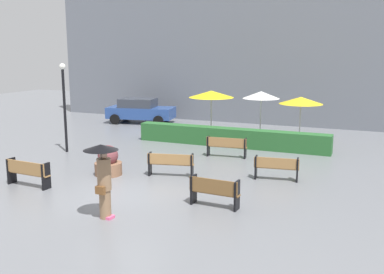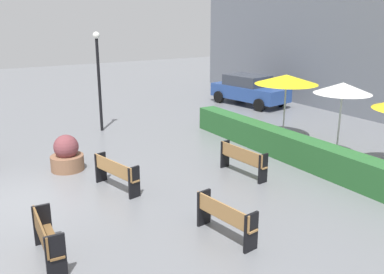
{
  "view_description": "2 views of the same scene",
  "coord_description": "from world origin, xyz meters",
  "px_view_note": "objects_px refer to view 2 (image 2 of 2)",
  "views": [
    {
      "loc": [
        7.37,
        -11.73,
        4.58
      ],
      "look_at": [
        0.4,
        4.85,
        1.06
      ],
      "focal_mm": 41.52,
      "sensor_mm": 36.0,
      "label": 1
    },
    {
      "loc": [
        10.83,
        -1.3,
        4.67
      ],
      "look_at": [
        0.31,
        5.14,
        1.07
      ],
      "focal_mm": 39.42,
      "sensor_mm": 36.0,
      "label": 2
    }
  ],
  "objects_px": {
    "bench_far_right": "(225,216)",
    "bench_mid_center": "(115,172)",
    "bench_near_right": "(46,237)",
    "patio_umbrella_yellow": "(286,79)",
    "patio_umbrella_white": "(343,88)",
    "bench_back_row": "(242,158)",
    "planter_pot": "(67,155)",
    "lamp_post": "(98,72)",
    "parked_car": "(249,89)"
  },
  "relations": [
    {
      "from": "bench_back_row",
      "to": "patio_umbrella_yellow",
      "type": "relative_size",
      "value": 0.7
    },
    {
      "from": "bench_far_right",
      "to": "bench_near_right",
      "type": "xyz_separation_m",
      "value": [
        -1.1,
        -3.48,
        0.01
      ]
    },
    {
      "from": "bench_mid_center",
      "to": "patio_umbrella_white",
      "type": "height_order",
      "value": "patio_umbrella_white"
    },
    {
      "from": "bench_mid_center",
      "to": "bench_back_row",
      "type": "bearing_deg",
      "value": 75.51
    },
    {
      "from": "lamp_post",
      "to": "bench_mid_center",
      "type": "bearing_deg",
      "value": -16.42
    },
    {
      "from": "lamp_post",
      "to": "parked_car",
      "type": "height_order",
      "value": "lamp_post"
    },
    {
      "from": "bench_near_right",
      "to": "parked_car",
      "type": "distance_m",
      "value": 16.11
    },
    {
      "from": "bench_mid_center",
      "to": "patio_umbrella_white",
      "type": "bearing_deg",
      "value": 77.65
    },
    {
      "from": "bench_far_right",
      "to": "bench_back_row",
      "type": "relative_size",
      "value": 0.9
    },
    {
      "from": "bench_near_right",
      "to": "patio_umbrella_yellow",
      "type": "relative_size",
      "value": 0.6
    },
    {
      "from": "lamp_post",
      "to": "patio_umbrella_yellow",
      "type": "xyz_separation_m",
      "value": [
        5.05,
        5.42,
        -0.1
      ]
    },
    {
      "from": "bench_near_right",
      "to": "bench_far_right",
      "type": "bearing_deg",
      "value": 72.51
    },
    {
      "from": "bench_back_row",
      "to": "patio_umbrella_white",
      "type": "height_order",
      "value": "patio_umbrella_white"
    },
    {
      "from": "bench_mid_center",
      "to": "planter_pot",
      "type": "bearing_deg",
      "value": -162.39
    },
    {
      "from": "bench_back_row",
      "to": "patio_umbrella_yellow",
      "type": "bearing_deg",
      "value": 119.75
    },
    {
      "from": "bench_mid_center",
      "to": "parked_car",
      "type": "bearing_deg",
      "value": 124.4
    },
    {
      "from": "planter_pot",
      "to": "patio_umbrella_white",
      "type": "xyz_separation_m",
      "value": [
        3.8,
        7.81,
        1.94
      ]
    },
    {
      "from": "lamp_post",
      "to": "patio_umbrella_white",
      "type": "height_order",
      "value": "lamp_post"
    },
    {
      "from": "bench_far_right",
      "to": "parked_car",
      "type": "height_order",
      "value": "parked_car"
    },
    {
      "from": "bench_near_right",
      "to": "parked_car",
      "type": "height_order",
      "value": "parked_car"
    },
    {
      "from": "bench_far_right",
      "to": "bench_mid_center",
      "type": "xyz_separation_m",
      "value": [
        -3.7,
        -1.03,
        0.02
      ]
    },
    {
      "from": "patio_umbrella_yellow",
      "to": "lamp_post",
      "type": "bearing_deg",
      "value": -132.96
    },
    {
      "from": "bench_near_right",
      "to": "planter_pot",
      "type": "bearing_deg",
      "value": 160.21
    },
    {
      "from": "bench_far_right",
      "to": "bench_near_right",
      "type": "height_order",
      "value": "bench_near_right"
    },
    {
      "from": "planter_pot",
      "to": "patio_umbrella_yellow",
      "type": "relative_size",
      "value": 0.44
    },
    {
      "from": "bench_back_row",
      "to": "lamp_post",
      "type": "xyz_separation_m",
      "value": [
        -7.09,
        -1.84,
        1.93
      ]
    },
    {
      "from": "lamp_post",
      "to": "bench_far_right",
      "type": "bearing_deg",
      "value": -4.55
    },
    {
      "from": "bench_back_row",
      "to": "parked_car",
      "type": "xyz_separation_m",
      "value": [
        -8.06,
        6.74,
        0.29
      ]
    },
    {
      "from": "patio_umbrella_white",
      "to": "patio_umbrella_yellow",
      "type": "bearing_deg",
      "value": 177.26
    },
    {
      "from": "bench_near_right",
      "to": "planter_pot",
      "type": "height_order",
      "value": "planter_pot"
    },
    {
      "from": "bench_back_row",
      "to": "bench_near_right",
      "type": "distance_m",
      "value": 6.33
    },
    {
      "from": "bench_back_row",
      "to": "lamp_post",
      "type": "distance_m",
      "value": 7.58
    },
    {
      "from": "bench_far_right",
      "to": "patio_umbrella_white",
      "type": "height_order",
      "value": "patio_umbrella_white"
    },
    {
      "from": "planter_pot",
      "to": "patio_umbrella_yellow",
      "type": "distance_m",
      "value": 8.24
    },
    {
      "from": "parked_car",
      "to": "patio_umbrella_yellow",
      "type": "bearing_deg",
      "value": -27.75
    },
    {
      "from": "patio_umbrella_yellow",
      "to": "patio_umbrella_white",
      "type": "distance_m",
      "value": 2.66
    },
    {
      "from": "bench_far_right",
      "to": "bench_mid_center",
      "type": "relative_size",
      "value": 0.93
    },
    {
      "from": "lamp_post",
      "to": "parked_car",
      "type": "bearing_deg",
      "value": 96.46
    },
    {
      "from": "bench_far_right",
      "to": "bench_back_row",
      "type": "bearing_deg",
      "value": 136.37
    },
    {
      "from": "patio_umbrella_yellow",
      "to": "bench_near_right",
      "type": "bearing_deg",
      "value": -69.08
    },
    {
      "from": "planter_pot",
      "to": "patio_umbrella_white",
      "type": "relative_size",
      "value": 0.43
    },
    {
      "from": "bench_far_right",
      "to": "bench_mid_center",
      "type": "distance_m",
      "value": 3.84
    },
    {
      "from": "lamp_post",
      "to": "patio_umbrella_white",
      "type": "bearing_deg",
      "value": 34.49
    },
    {
      "from": "bench_near_right",
      "to": "patio_umbrella_yellow",
      "type": "bearing_deg",
      "value": 110.92
    },
    {
      "from": "bench_far_right",
      "to": "parked_car",
      "type": "distance_m",
      "value": 14.31
    },
    {
      "from": "bench_mid_center",
      "to": "patio_umbrella_yellow",
      "type": "height_order",
      "value": "patio_umbrella_yellow"
    },
    {
      "from": "bench_back_row",
      "to": "lamp_post",
      "type": "bearing_deg",
      "value": -165.45
    },
    {
      "from": "bench_mid_center",
      "to": "lamp_post",
      "type": "height_order",
      "value": "lamp_post"
    },
    {
      "from": "patio_umbrella_white",
      "to": "bench_back_row",
      "type": "bearing_deg",
      "value": -100.05
    },
    {
      "from": "patio_umbrella_white",
      "to": "bench_mid_center",
      "type": "bearing_deg",
      "value": -102.35
    }
  ]
}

